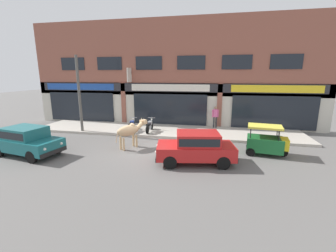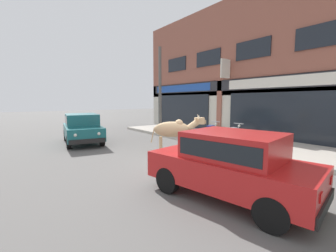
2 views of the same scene
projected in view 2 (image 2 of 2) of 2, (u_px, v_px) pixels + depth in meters
The scene contains 9 objects.
ground_plane at pixel (193, 161), 7.94m from camera, with size 90.00×90.00×0.00m, color #605E5B.
sidewalk at pixel (257, 145), 10.35m from camera, with size 19.00×3.69×0.16m, color #B7AFA3.
shop_building at pixel (284, 66), 11.17m from camera, with size 23.00×1.40×8.16m.
cow at pixel (174, 130), 8.70m from camera, with size 1.38×1.89×1.61m.
car_0 at pixel (231, 162), 4.84m from camera, with size 3.79×2.18×1.46m.
car_1 at pixel (82, 127), 11.20m from camera, with size 3.78×2.17×1.46m.
motorcycle_0 at pixel (209, 132), 11.45m from camera, with size 0.55×1.80×0.88m.
motorcycle_1 at pixel (231, 134), 10.53m from camera, with size 0.52×1.81×0.88m.
utility_pole at pixel (160, 90), 13.59m from camera, with size 0.18×0.18×5.14m, color #595651.
Camera 2 is at (5.67, -5.36, 2.13)m, focal length 24.00 mm.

